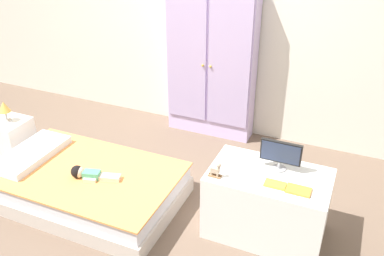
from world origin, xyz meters
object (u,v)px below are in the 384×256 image
Objects in this scene: bed at (88,185)px; book_yellow at (275,184)px; table_lamp at (4,108)px; nightstand at (12,140)px; rocking_horse_toy at (216,170)px; tv_monitor at (281,154)px; book_orange at (299,190)px; doll at (86,173)px; tv_stand at (267,204)px; wardrobe at (211,62)px.

book_yellow is at bearing 3.39° from bed.
table_lamp is 2.49m from book_yellow.
nightstand is 2.13m from rocking_horse_toy.
tv_monitor is 0.29m from book_orange.
tv_monitor is at bearing 96.15° from book_yellow.
tv_monitor reaches higher than rocking_horse_toy.
bed is at bearing -176.93° from book_orange.
bed is 3.82× the size of doll.
rocking_horse_toy reaches higher than book_yellow.
doll is 0.47× the size of tv_stand.
book_yellow is at bearing -61.15° from tv_stand.
book_orange is at bearing -50.38° from wardrobe.
bed is 1.78× the size of tv_stand.
doll is 1.45m from book_yellow.
wardrobe is at bearing 126.22° from tv_stand.
rocking_horse_toy is 0.71× the size of book_orange.
nightstand is at bearing -139.98° from wardrobe.
book_yellow is at bearing -3.16° from nightstand.
nightstand reaches higher than doll.
table_lamp is at bearing -139.98° from wardrobe.
doll is at bearing -174.93° from rocking_horse_toy.
rocking_horse_toy is at bearing -173.51° from book_orange.
tv_monitor is at bearing 1.44° from nightstand.
nightstand is 0.49× the size of tv_stand.
doll is at bearing -174.44° from book_orange.
tv_stand is at bearing 118.85° from book_yellow.
book_yellow is (1.49, 0.09, 0.39)m from bed.
nightstand is 2.90× the size of book_yellow.
book_yellow reaches higher than tv_stand.
doll is 1.07m from rocking_horse_toy.
tv_monitor is 0.46m from rocking_horse_toy.
book_yellow is (1.43, 0.15, 0.21)m from doll.
nightstand is 2.66m from book_orange.
tv_monitor is (0.97, -1.19, -0.13)m from wardrobe.
table_lamp reaches higher than doll.
doll is 0.25× the size of wardrobe.
bed is at bearing -171.96° from tv_stand.
nightstand is at bearing 0.00° from table_lamp.
bed is 7.62× the size of table_lamp.
tv_monitor is at bearing -50.66° from wardrobe.
table_lamp is at bearing 176.84° from book_yellow.
table_lamp reaches higher than tv_stand.
tv_monitor is at bearing 64.52° from tv_stand.
book_yellow is (1.00, -1.39, -0.25)m from wardrobe.
tv_monitor is (0.04, 0.09, 0.39)m from tv_stand.
tv_stand reaches higher than bed.
table_lamp is 2.10m from rocking_horse_toy.
doll is 1.12m from table_lamp.
bed is at bearing 133.03° from doll.
rocking_horse_toy is (1.03, 0.09, 0.25)m from doll.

